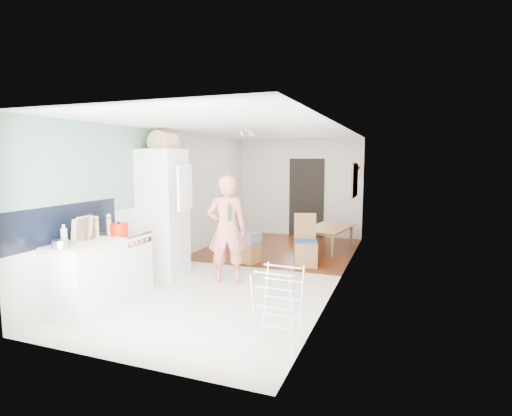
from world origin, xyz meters
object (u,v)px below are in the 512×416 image
Objects in this scene: dining_chair at (306,241)px; drying_rack at (278,307)px; person at (227,220)px; stool at (250,253)px; dining_table at (329,240)px.

drying_rack is at bearing -99.34° from dining_chair.
drying_rack is at bearing 106.68° from person.
stool is at bearing 118.89° from drying_rack.
person is 1.47m from stool.
dining_table is 2.96× the size of stool.
person is at bearing -86.03° from stool.
dining_table is at bearing -133.03° from person.
drying_rack is (1.52, -3.05, 0.22)m from stool.
stool is at bearing 170.85° from dining_chair.
dining_table is 1.44× the size of drying_rack.
dining_table is 1.25× the size of dining_chair.
person is at bearing 168.22° from dining_table.
person is 1.76m from dining_chair.
dining_chair reaches higher than drying_rack.
drying_rack is (0.29, -4.72, 0.21)m from dining_table.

